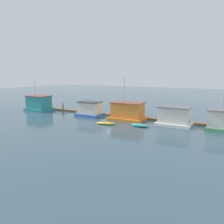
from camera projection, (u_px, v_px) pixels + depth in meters
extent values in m
plane|color=#385160|center=(115.00, 119.00, 41.18)|extent=(200.00, 200.00, 0.00)
cube|color=brown|center=(121.00, 115.00, 43.49)|extent=(51.00, 1.51, 0.30)
cube|color=teal|center=(39.00, 109.00, 50.09)|extent=(5.71, 4.05, 0.60)
cube|color=teal|center=(39.00, 102.00, 49.80)|extent=(4.96, 3.30, 2.75)
cube|color=brown|center=(38.00, 96.00, 49.55)|extent=(5.26, 3.60, 0.12)
cylinder|color=#B2B2B7|center=(35.00, 88.00, 49.77)|extent=(0.12, 0.12, 3.17)
cube|color=#3866B7|center=(90.00, 115.00, 43.53)|extent=(5.16, 3.43, 0.54)
cube|color=silver|center=(90.00, 108.00, 43.29)|extent=(4.28, 2.55, 2.25)
cube|color=#38383D|center=(89.00, 102.00, 43.08)|extent=(4.58, 2.85, 0.12)
cube|color=orange|center=(128.00, 119.00, 39.92)|extent=(6.40, 4.17, 0.49)
cube|color=orange|center=(128.00, 110.00, 39.65)|extent=(5.43, 3.20, 2.67)
cube|color=brown|center=(128.00, 102.00, 39.41)|extent=(5.73, 3.50, 0.12)
cylinder|color=#B2B2B7|center=(124.00, 90.00, 39.35)|extent=(0.12, 0.12, 4.48)
cube|color=white|center=(174.00, 124.00, 35.70)|extent=(5.63, 3.82, 0.46)
cube|color=silver|center=(174.00, 115.00, 35.44)|extent=(4.79, 2.99, 2.52)
cube|color=slate|center=(175.00, 107.00, 35.22)|extent=(5.09, 3.29, 0.12)
cylinder|color=#B2B2B7|center=(221.00, 103.00, 32.09)|extent=(0.12, 0.12, 2.02)
ellipsoid|color=yellow|center=(106.00, 123.00, 36.33)|extent=(3.44, 1.89, 0.39)
cube|color=#997F60|center=(106.00, 122.00, 36.31)|extent=(0.39, 0.94, 0.08)
ellipsoid|color=teal|center=(140.00, 125.00, 34.87)|extent=(3.06, 1.55, 0.44)
cube|color=#997F60|center=(140.00, 124.00, 34.85)|extent=(0.24, 1.13, 0.08)
cylinder|color=brown|center=(63.00, 107.00, 49.40)|extent=(0.27, 0.27, 1.84)
cylinder|color=#846B4C|center=(50.00, 105.00, 51.29)|extent=(0.22, 0.22, 2.11)
cylinder|color=brown|center=(187.00, 120.00, 36.31)|extent=(0.25, 0.25, 1.57)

